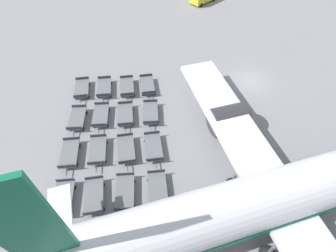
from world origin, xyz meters
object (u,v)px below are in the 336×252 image
baggage_dolly_row_mid_b_col_c (126,149)px  baggage_dolly_row_far_col_b (151,113)px  baggage_dolly_row_near_col_a (82,89)px  baggage_dolly_row_mid_a_col_c (98,150)px  baggage_dolly_row_near_col_d (63,199)px  baggage_dolly_row_mid_a_col_b (101,116)px  baggage_dolly_row_near_col_b (77,119)px  baggage_dolly_row_mid_b_col_d (125,192)px  baggage_dolly_row_mid_a_col_a (104,88)px  airplane (291,192)px  baggage_dolly_row_mid_a_col_d (94,196)px  baggage_dolly_row_mid_b_col_b (125,115)px  baggage_dolly_row_far_col_c (154,147)px  baggage_dolly_row_near_col_c (70,154)px  baggage_dolly_row_mid_b_col_a (127,87)px  baggage_dolly_row_far_col_a (147,85)px  baggage_dolly_row_far_col_d (158,189)px

baggage_dolly_row_mid_b_col_c → baggage_dolly_row_far_col_b: same height
baggage_dolly_row_near_col_a → baggage_dolly_row_mid_a_col_c: bearing=3.4°
baggage_dolly_row_near_col_d → baggage_dolly_row_mid_a_col_b: bearing=153.1°
baggage_dolly_row_near_col_d → baggage_dolly_row_near_col_b: bearing=167.9°
baggage_dolly_row_mid_b_col_d → baggage_dolly_row_mid_a_col_a: bearing=178.5°
airplane → baggage_dolly_row_mid_a_col_d: 14.89m
baggage_dolly_row_near_col_b → baggage_dolly_row_mid_a_col_a: 5.12m
baggage_dolly_row_mid_a_col_d → baggage_dolly_row_mid_b_col_d: size_ratio=1.00×
airplane → baggage_dolly_row_mid_b_col_b: bearing=-144.7°
airplane → baggage_dolly_row_mid_a_col_c: size_ratio=9.68×
airplane → baggage_dolly_row_far_col_c: (-8.52, -7.83, -2.43)m
baggage_dolly_row_near_col_a → baggage_dolly_row_mid_b_col_d: bearing=8.4°
baggage_dolly_row_far_col_b → baggage_dolly_row_far_col_c: size_ratio=1.00×
baggage_dolly_row_near_col_d → baggage_dolly_row_far_col_c: same height
baggage_dolly_row_near_col_c → baggage_dolly_row_far_col_c: bearing=77.7°
baggage_dolly_row_mid_a_col_b → baggage_dolly_row_far_col_c: 6.84m
baggage_dolly_row_mid_b_col_d → baggage_dolly_row_mid_a_col_d: bearing=-100.2°
baggage_dolly_row_mid_a_col_c → baggage_dolly_row_mid_a_col_a: bearing=167.5°
baggage_dolly_row_mid_a_col_c → baggage_dolly_row_mid_b_col_a: same height
baggage_dolly_row_near_col_d → baggage_dolly_row_mid_a_col_d: (0.50, 2.37, 0.00)m
baggage_dolly_row_near_col_d → baggage_dolly_row_mid_a_col_a: same height
baggage_dolly_row_near_col_b → baggage_dolly_row_near_col_c: bearing=-13.9°
airplane → baggage_dolly_row_mid_b_col_c: size_ratio=9.69×
baggage_dolly_row_near_col_a → baggage_dolly_row_far_col_a: bearing=76.6°
baggage_dolly_row_near_col_b → baggage_dolly_row_near_col_d: (8.51, -1.83, 0.00)m
baggage_dolly_row_mid_a_col_a → baggage_dolly_row_mid_b_col_b: same height
baggage_dolly_row_near_col_a → baggage_dolly_row_mid_a_col_d: (13.51, -0.36, 0.00)m
baggage_dolly_row_near_col_c → baggage_dolly_row_far_col_c: size_ratio=1.00×
baggage_dolly_row_near_col_b → baggage_dolly_row_near_col_d: same height
baggage_dolly_row_near_col_a → baggage_dolly_row_near_col_b: bearing=-11.3°
baggage_dolly_row_mid_b_col_c → baggage_dolly_row_far_col_b: (-3.78, 3.35, 0.00)m
airplane → baggage_dolly_row_near_col_b: 20.35m
airplane → baggage_dolly_row_far_col_c: airplane is taller
baggage_dolly_row_mid_a_col_a → baggage_dolly_row_mid_a_col_d: same height
airplane → baggage_dolly_row_far_col_c: 11.82m
baggage_dolly_row_mid_a_col_b → baggage_dolly_row_far_col_d: 10.22m
baggage_dolly_row_near_col_d → baggage_dolly_row_mid_b_col_d: 4.89m
baggage_dolly_row_mid_a_col_d → baggage_dolly_row_near_col_c: bearing=-161.9°
baggage_dolly_row_mid_a_col_a → baggage_dolly_row_far_col_a: same height
baggage_dolly_row_near_col_d → baggage_dolly_row_far_col_b: same height
baggage_dolly_row_near_col_a → baggage_dolly_row_far_col_c: (10.31, 5.50, 0.00)m
baggage_dolly_row_far_col_a → baggage_dolly_row_far_col_d: size_ratio=1.00×
baggage_dolly_row_near_col_d → baggage_dolly_row_far_col_c: 8.66m
baggage_dolly_row_near_col_c → baggage_dolly_row_mid_a_col_c: size_ratio=1.00×
baggage_dolly_row_near_col_b → baggage_dolly_row_mid_b_col_b: bearing=78.6°
baggage_dolly_row_near_col_d → baggage_dolly_row_mid_b_col_c: bearing=119.2°
baggage_dolly_row_near_col_a → baggage_dolly_row_mid_b_col_a: (1.26, 4.92, 0.00)m
baggage_dolly_row_mid_b_col_a → baggage_dolly_row_far_col_b: same height
baggage_dolly_row_far_col_c → baggage_dolly_row_mid_a_col_b: bearing=-143.5°
baggage_dolly_row_mid_a_col_b → baggage_dolly_row_mid_b_col_c: (4.97, 1.62, 0.00)m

